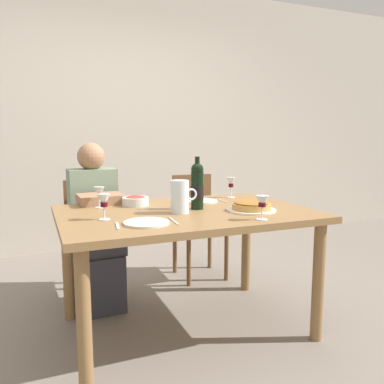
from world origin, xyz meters
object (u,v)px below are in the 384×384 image
object	(u,v)px
water_pitcher	(180,199)
wine_glass_left_diner	(104,202)
dinner_plate_left_setting	(201,201)
dinner_plate_right_setting	(146,223)
wine_glass_centre	(262,203)
wine_bottle	(197,186)
chair_left	(91,229)
wine_glass_right_diner	(99,193)
dining_table	(186,225)
baked_tart	(251,206)
salad_bowl	(135,200)
diner_left	(96,219)
wine_glass_spare	(231,184)
chair_right	(196,218)

from	to	relation	value
water_pitcher	wine_glass_left_diner	world-z (taller)	water_pitcher
dinner_plate_left_setting	water_pitcher	bearing A→B (deg)	-131.23
dinner_plate_right_setting	wine_glass_centre	bearing A→B (deg)	-13.06
wine_bottle	chair_left	bearing A→B (deg)	122.70
wine_bottle	dinner_plate_left_setting	distance (m)	0.29
wine_glass_right_diner	chair_left	bearing A→B (deg)	88.41
dining_table	wine_bottle	world-z (taller)	wine_bottle
water_pitcher	baked_tart	size ratio (longest dim) A/B	0.65
salad_bowl	dinner_plate_left_setting	xyz separation A→B (m)	(0.45, -0.04, -0.03)
dinner_plate_right_setting	diner_left	size ratio (longest dim) A/B	0.21
water_pitcher	chair_left	xyz separation A→B (m)	(-0.39, 0.92, -0.35)
water_pitcher	diner_left	size ratio (longest dim) A/B	0.17
water_pitcher	dinner_plate_left_setting	bearing A→B (deg)	48.77
wine_glass_centre	dinner_plate_right_setting	bearing A→B (deg)	166.94
wine_glass_centre	dinner_plate_left_setting	size ratio (longest dim) A/B	0.59
salad_bowl	diner_left	size ratio (longest dim) A/B	0.15
baked_tart	dinner_plate_left_setting	xyz separation A→B (m)	(-0.15, 0.41, -0.02)
dinner_plate_right_setting	diner_left	distance (m)	0.91
dining_table	baked_tart	distance (m)	0.41
wine_glass_left_diner	wine_glass_right_diner	distance (m)	0.37
water_pitcher	wine_glass_spare	distance (m)	0.68
salad_bowl	dinner_plate_right_setting	distance (m)	0.56
baked_tart	wine_glass_left_diner	size ratio (longest dim) A/B	2.12
baked_tart	dinner_plate_right_setting	bearing A→B (deg)	-171.43
wine_glass_centre	diner_left	distance (m)	1.28
dinner_plate_left_setting	chair_left	world-z (taller)	chair_left
wine_bottle	wine_glass_centre	bearing A→B (deg)	-64.63
salad_bowl	wine_glass_centre	distance (m)	0.87
diner_left	chair_right	bearing A→B (deg)	-165.23
wine_bottle	dinner_plate_right_setting	distance (m)	0.51
water_pitcher	dinner_plate_right_setting	world-z (taller)	water_pitcher
wine_glass_centre	dinner_plate_left_setting	xyz separation A→B (m)	(-0.07, 0.65, -0.09)
wine_glass_left_diner	wine_glass_centre	distance (m)	0.85
wine_glass_left_diner	wine_glass_spare	bearing A→B (deg)	22.91
wine_glass_centre	chair_right	xyz separation A→B (m)	(0.17, 1.30, -0.36)
salad_bowl	chair_left	size ratio (longest dim) A/B	0.20
baked_tart	chair_right	distance (m)	1.10
wine_glass_left_diner	wine_glass_right_diner	size ratio (longest dim) A/B	1.06
salad_bowl	water_pitcher	bearing A→B (deg)	-62.35
chair_left	chair_right	world-z (taller)	same
wine_bottle	dinner_plate_left_setting	xyz separation A→B (m)	(0.13, 0.23, -0.14)
dinner_plate_right_setting	chair_right	xyz separation A→B (m)	(0.77, 1.16, -0.27)
wine_glass_centre	dinner_plate_left_setting	bearing A→B (deg)	96.50
chair_left	diner_left	xyz separation A→B (m)	(0.01, -0.24, 0.12)
wine_bottle	salad_bowl	bearing A→B (deg)	140.66
wine_bottle	chair_left	xyz separation A→B (m)	(-0.54, 0.84, -0.41)
wine_glass_left_diner	dinner_plate_left_setting	bearing A→B (deg)	24.43
water_pitcher	chair_right	size ratio (longest dim) A/B	0.22
dining_table	chair_left	xyz separation A→B (m)	(-0.45, 0.86, -0.17)
dinner_plate_left_setting	diner_left	xyz separation A→B (m)	(-0.66, 0.37, -0.15)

